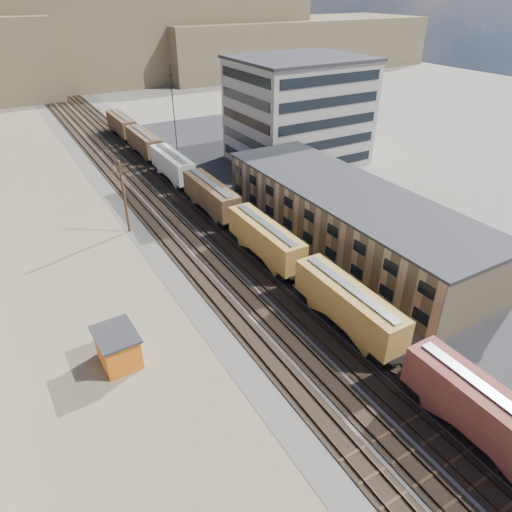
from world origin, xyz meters
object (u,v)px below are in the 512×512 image
maintenance_shed (118,347)px  parked_car_blue (298,168)px  utility_pole_north (124,195)px  freight_train (236,215)px  parked_car_silver (502,258)px

maintenance_shed → parked_car_blue: bearing=37.7°
utility_pole_north → parked_car_blue: bearing=12.9°
freight_train → maintenance_shed: (-20.46, -16.42, -1.13)m
freight_train → parked_car_silver: (24.06, -22.99, -2.06)m
freight_train → parked_car_silver: freight_train is taller
maintenance_shed → parked_car_silver: (44.52, -6.56, -0.93)m
utility_pole_north → maintenance_shed: size_ratio=2.19×
parked_car_silver → parked_car_blue: (-3.31, 38.36, 0.06)m
freight_train → parked_car_blue: (20.75, 15.38, -2.00)m
freight_train → utility_pole_north: 14.79m
parked_car_silver → parked_car_blue: bearing=1.2°
maintenance_shed → parked_car_blue: (41.22, 31.80, -0.87)m
utility_pole_north → maintenance_shed: utility_pole_north is taller
freight_train → parked_car_silver: 33.34m
freight_train → parked_car_blue: 25.91m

